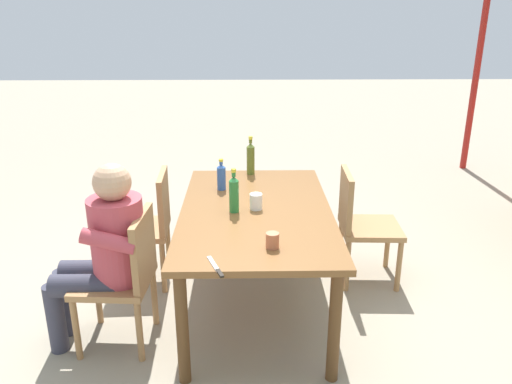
# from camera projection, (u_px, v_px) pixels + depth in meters

# --- Properties ---
(ground_plane) EXTENTS (24.00, 24.00, 0.00)m
(ground_plane) POSITION_uv_depth(u_px,v_px,m) (256.00, 305.00, 3.63)
(ground_plane) COLOR gray
(dining_table) EXTENTS (1.69, 1.00, 0.74)m
(dining_table) POSITION_uv_depth(u_px,v_px,m) (256.00, 220.00, 3.40)
(dining_table) COLOR brown
(dining_table) RESTS_ON ground_plane
(chair_near_right) EXTENTS (0.47, 0.47, 0.87)m
(chair_near_right) POSITION_uv_depth(u_px,v_px,m) (126.00, 273.00, 3.08)
(chair_near_right) COLOR #A37547
(chair_near_right) RESTS_ON ground_plane
(chair_near_left) EXTENTS (0.46, 0.46, 0.87)m
(chair_near_left) POSITION_uv_depth(u_px,v_px,m) (149.00, 222.00, 3.81)
(chair_near_left) COLOR #A37547
(chair_near_left) RESTS_ON ground_plane
(chair_far_left) EXTENTS (0.46, 0.46, 0.87)m
(chair_far_left) POSITION_uv_depth(u_px,v_px,m) (360.00, 221.00, 3.83)
(chair_far_left) COLOR #A37547
(chair_far_left) RESTS_ON ground_plane
(person_in_white_shirt) EXTENTS (0.47, 0.62, 1.18)m
(person_in_white_shirt) POSITION_uv_depth(u_px,v_px,m) (105.00, 248.00, 3.03)
(person_in_white_shirt) COLOR #B7424C
(person_in_white_shirt) RESTS_ON ground_plane
(bottle_green) EXTENTS (0.06, 0.06, 0.30)m
(bottle_green) POSITION_uv_depth(u_px,v_px,m) (234.00, 193.00, 3.28)
(bottle_green) COLOR #287A38
(bottle_green) RESTS_ON dining_table
(bottle_olive) EXTENTS (0.06, 0.06, 0.31)m
(bottle_olive) POSITION_uv_depth(u_px,v_px,m) (251.00, 158.00, 4.03)
(bottle_olive) COLOR #566623
(bottle_olive) RESTS_ON dining_table
(bottle_blue) EXTENTS (0.06, 0.06, 0.23)m
(bottle_blue) POSITION_uv_depth(u_px,v_px,m) (221.00, 176.00, 3.70)
(bottle_blue) COLOR #2D56A3
(bottle_blue) RESTS_ON dining_table
(cup_terracotta) EXTENTS (0.07, 0.07, 0.09)m
(cup_terracotta) POSITION_uv_depth(u_px,v_px,m) (272.00, 240.00, 2.81)
(cup_terracotta) COLOR #BC6B47
(cup_terracotta) RESTS_ON dining_table
(cup_white) EXTENTS (0.08, 0.08, 0.11)m
(cup_white) POSITION_uv_depth(u_px,v_px,m) (256.00, 201.00, 3.36)
(cup_white) COLOR white
(cup_white) RESTS_ON dining_table
(table_knife) EXTENTS (0.23, 0.10, 0.01)m
(table_knife) POSITION_uv_depth(u_px,v_px,m) (216.00, 268.00, 2.60)
(table_knife) COLOR silver
(table_knife) RESTS_ON dining_table
(backpack_by_near_side) EXTENTS (0.30, 0.21, 0.46)m
(backpack_by_near_side) POSITION_uv_depth(u_px,v_px,m) (299.00, 206.00, 4.84)
(backpack_by_near_side) COLOR black
(backpack_by_near_side) RESTS_ON ground_plane
(backpack_by_far_side) EXTENTS (0.31, 0.21, 0.47)m
(backpack_by_far_side) POSITION_uv_depth(u_px,v_px,m) (207.00, 204.00, 4.87)
(backpack_by_far_side) COLOR black
(backpack_by_far_side) RESTS_ON ground_plane
(lamp_post) EXTENTS (0.56, 0.20, 2.71)m
(lamp_post) POSITION_uv_depth(u_px,v_px,m) (485.00, 14.00, 6.08)
(lamp_post) COLOR maroon
(lamp_post) RESTS_ON ground_plane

